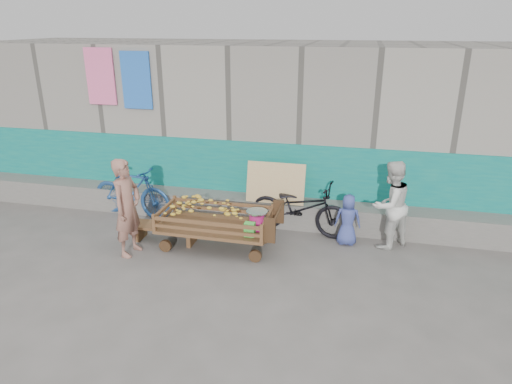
% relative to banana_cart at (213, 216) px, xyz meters
% --- Properties ---
extents(ground, '(80.00, 80.00, 0.00)m').
position_rel_banana_cart_xyz_m(ground, '(0.49, -1.21, -0.55)').
color(ground, '#5A5652').
rests_on(ground, ground).
extents(building_wall, '(12.00, 3.50, 3.00)m').
position_rel_banana_cart_xyz_m(building_wall, '(0.49, 2.84, 0.92)').
color(building_wall, gray).
rests_on(building_wall, ground).
extents(banana_cart, '(1.89, 0.86, 0.81)m').
position_rel_banana_cart_xyz_m(banana_cart, '(0.00, 0.00, 0.00)').
color(banana_cart, brown).
rests_on(banana_cart, ground).
extents(bench, '(1.11, 0.33, 0.28)m').
position_rel_banana_cart_xyz_m(bench, '(-0.83, 0.02, -0.34)').
color(bench, brown).
rests_on(bench, ground).
extents(vendor_man, '(0.43, 0.59, 1.52)m').
position_rel_banana_cart_xyz_m(vendor_man, '(-1.18, -0.48, 0.21)').
color(vendor_man, '#986657').
rests_on(vendor_man, ground).
extents(woman, '(0.87, 0.86, 1.41)m').
position_rel_banana_cart_xyz_m(woman, '(2.67, 0.68, 0.16)').
color(woman, silver).
rests_on(woman, ground).
extents(child, '(0.42, 0.28, 0.84)m').
position_rel_banana_cart_xyz_m(child, '(2.05, 0.60, -0.12)').
color(child, '#3C4A95').
rests_on(child, ground).
extents(bicycle_dark, '(1.80, 0.85, 0.91)m').
position_rel_banana_cart_xyz_m(bicycle_dark, '(1.25, 0.84, -0.09)').
color(bicycle_dark, black).
rests_on(bicycle_dark, ground).
extents(bicycle_blue, '(1.65, 0.66, 0.97)m').
position_rel_banana_cart_xyz_m(bicycle_blue, '(-1.84, 0.84, -0.06)').
color(bicycle_blue, '#245091').
rests_on(bicycle_blue, ground).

